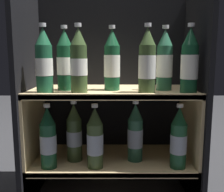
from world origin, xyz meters
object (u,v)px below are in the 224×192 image
bottle_upper_back_0 (65,62)px  bottle_lower_front_1 (95,140)px  bottle_upper_front_3 (190,62)px  bottle_lower_front_0 (48,139)px  bottle_lower_back_0 (74,134)px  bottle_upper_front_1 (79,62)px  bottle_lower_back_1 (135,134)px  bottle_upper_back_1 (113,62)px  bottle_upper_back_2 (165,62)px  bottle_upper_front_2 (147,62)px  bottle_upper_front_0 (44,62)px  bottle_lower_front_2 (179,140)px

bottle_upper_back_0 → bottle_lower_front_1: (0.13, -0.08, -0.31)m
bottle_upper_front_3 → bottle_lower_front_1: 0.48m
bottle_upper_back_0 → bottle_lower_front_0: size_ratio=1.00×
bottle_upper_back_0 → bottle_lower_back_0: bearing=0.0°
bottle_upper_back_0 → bottle_lower_back_0: bottle_upper_back_0 is taller
bottle_upper_front_1 → bottle_lower_back_0: 0.32m
bottle_lower_back_1 → bottle_upper_back_1: bearing=180.0°
bottle_lower_back_0 → bottle_upper_back_1: bearing=0.0°
bottle_upper_front_3 → bottle_lower_front_1: bearing=-180.0°
bottle_lower_front_0 → bottle_lower_back_0: bearing=38.2°
bottle_upper_back_0 → bottle_upper_back_2: (0.42, 0.00, -0.00)m
bottle_upper_front_1 → bottle_upper_front_2: same height
bottle_upper_front_1 → bottle_lower_back_1: (0.23, 0.08, -0.31)m
bottle_upper_front_0 → bottle_lower_back_0: bottle_upper_front_0 is taller
bottle_upper_front_1 → bottle_lower_back_0: bottle_upper_front_1 is taller
bottle_upper_back_2 → bottle_lower_back_0: (-0.38, -0.00, -0.31)m
bottle_lower_front_1 → bottle_lower_back_0: (-0.10, 0.08, 0.00)m
bottle_lower_front_0 → bottle_upper_front_0: bearing=180.0°
bottle_upper_front_0 → bottle_lower_back_1: bearing=11.7°
bottle_upper_back_0 → bottle_lower_back_1: bearing=0.0°
bottle_lower_back_1 → bottle_upper_front_0: bearing=-168.3°
bottle_upper_front_2 → bottle_upper_back_0: same height
bottle_upper_front_3 → bottle_lower_back_1: bottle_upper_front_3 is taller
bottle_lower_front_2 → bottle_lower_front_1: bearing=-180.0°
bottle_upper_back_1 → bottle_upper_front_1: bearing=-150.4°
bottle_upper_front_3 → bottle_lower_front_2: size_ratio=1.00×
bottle_lower_front_1 → bottle_lower_back_0: size_ratio=1.00×
bottle_upper_front_0 → bottle_lower_front_0: (0.00, 0.00, -0.31)m
bottle_upper_back_1 → bottle_lower_back_1: size_ratio=1.00×
bottle_upper_back_0 → bottle_lower_back_1: bottle_upper_back_0 is taller
bottle_upper_back_2 → bottle_lower_front_2: bottle_upper_back_2 is taller
bottle_upper_front_0 → bottle_lower_front_1: bottle_upper_front_0 is taller
bottle_upper_front_1 → bottle_upper_front_3: bearing=0.0°
bottle_upper_back_1 → bottle_lower_front_2: size_ratio=1.00×
bottle_upper_front_3 → bottle_upper_back_0: (-0.50, 0.08, 0.00)m
bottle_upper_front_2 → bottle_lower_front_1: bottle_upper_front_2 is taller
bottle_upper_front_2 → bottle_upper_front_3: size_ratio=1.00×
bottle_upper_front_2 → bottle_upper_back_0: bearing=167.3°
bottle_upper_front_0 → bottle_lower_back_0: 0.34m
bottle_lower_front_2 → bottle_lower_back_0: size_ratio=1.00×
bottle_lower_front_2 → bottle_upper_back_1: bearing=164.3°
bottle_upper_back_2 → bottle_lower_front_1: 0.43m
bottle_lower_back_1 → bottle_upper_front_2: bearing=-64.9°
bottle_upper_front_3 → bottle_upper_back_1: (-0.30, 0.08, 0.00)m
bottle_upper_back_1 → bottle_upper_front_3: bearing=-14.2°
bottle_lower_back_1 → bottle_upper_back_2: bearing=0.0°
bottle_lower_front_0 → bottle_upper_back_0: bearing=49.7°
bottle_upper_front_0 → bottle_lower_front_2: (0.54, 0.00, -0.31)m
bottle_lower_front_1 → bottle_lower_back_1: 0.19m
bottle_upper_back_1 → bottle_lower_front_2: 0.42m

